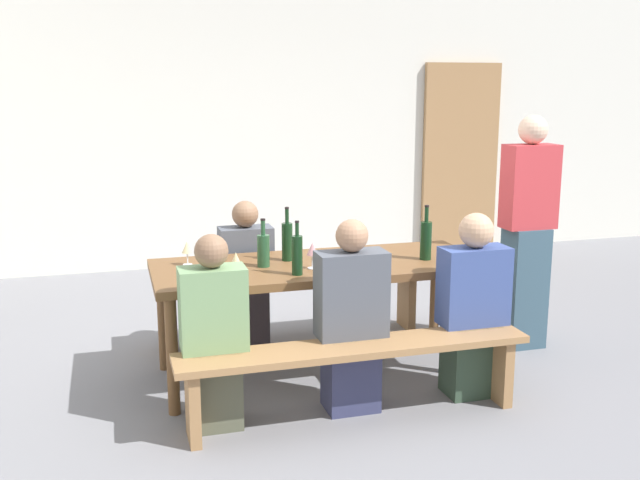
{
  "coord_description": "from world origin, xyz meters",
  "views": [
    {
      "loc": [
        -1.27,
        -4.38,
        1.87
      ],
      "look_at": [
        0.0,
        0.0,
        0.9
      ],
      "focal_mm": 41.17,
      "sensor_mm": 36.0,
      "label": 1
    }
  ],
  "objects_px": {
    "bench_near": "(355,360)",
    "wine_bottle_2": "(426,239)",
    "bench_far": "(293,292)",
    "seated_guest_near_0": "(214,338)",
    "wooden_door": "(460,158)",
    "wine_glass_2": "(187,248)",
    "wine_bottle_3": "(263,249)",
    "wine_glass_3": "(312,250)",
    "seated_guest_near_1": "(351,322)",
    "seated_guest_far_0": "(247,281)",
    "wine_glass_0": "(236,260)",
    "seated_guest_near_2": "(473,310)",
    "standing_host": "(527,236)",
    "wine_bottle_0": "(297,254)",
    "wine_glass_1": "(363,232)",
    "wine_bottle_1": "(287,241)",
    "tasting_table": "(320,274)"
  },
  "relations": [
    {
      "from": "wine_bottle_3",
      "to": "seated_guest_near_0",
      "type": "xyz_separation_m",
      "value": [
        -0.4,
        -0.57,
        -0.35
      ]
    },
    {
      "from": "wine_glass_2",
      "to": "wine_bottle_3",
      "type": "bearing_deg",
      "value": -20.6
    },
    {
      "from": "wooden_door",
      "to": "tasting_table",
      "type": "distance_m",
      "value": 4.05
    },
    {
      "from": "bench_near",
      "to": "seated_guest_far_0",
      "type": "distance_m",
      "value": 1.34
    },
    {
      "from": "bench_far",
      "to": "seated_guest_near_2",
      "type": "xyz_separation_m",
      "value": [
        0.8,
        -1.28,
        0.18
      ]
    },
    {
      "from": "tasting_table",
      "to": "wine_glass_2",
      "type": "xyz_separation_m",
      "value": [
        -0.82,
        0.18,
        0.18
      ]
    },
    {
      "from": "seated_guest_far_0",
      "to": "wine_bottle_1",
      "type": "bearing_deg",
      "value": 23.43
    },
    {
      "from": "bench_near",
      "to": "seated_guest_far_0",
      "type": "xyz_separation_m",
      "value": [
        -0.38,
        1.28,
        0.15
      ]
    },
    {
      "from": "wine_bottle_3",
      "to": "wine_glass_3",
      "type": "bearing_deg",
      "value": -26.06
    },
    {
      "from": "wooden_door",
      "to": "wine_bottle_0",
      "type": "bearing_deg",
      "value": -129.35
    },
    {
      "from": "wine_bottle_0",
      "to": "wine_glass_3",
      "type": "bearing_deg",
      "value": 42.74
    },
    {
      "from": "wine_glass_1",
      "to": "bench_far",
      "type": "bearing_deg",
      "value": 130.9
    },
    {
      "from": "tasting_table",
      "to": "seated_guest_near_1",
      "type": "distance_m",
      "value": 0.58
    },
    {
      "from": "wine_bottle_2",
      "to": "wine_bottle_3",
      "type": "bearing_deg",
      "value": 174.38
    },
    {
      "from": "wooden_door",
      "to": "wine_glass_2",
      "type": "bearing_deg",
      "value": -138.85
    },
    {
      "from": "bench_near",
      "to": "wine_glass_3",
      "type": "bearing_deg",
      "value": 98.52
    },
    {
      "from": "bench_far",
      "to": "wine_bottle_2",
      "type": "height_order",
      "value": "wine_bottle_2"
    },
    {
      "from": "bench_near",
      "to": "seated_guest_near_2",
      "type": "bearing_deg",
      "value": 10.65
    },
    {
      "from": "bench_far",
      "to": "wine_glass_2",
      "type": "height_order",
      "value": "wine_glass_2"
    },
    {
      "from": "wine_glass_1",
      "to": "seated_guest_near_2",
      "type": "height_order",
      "value": "seated_guest_near_2"
    },
    {
      "from": "seated_guest_far_0",
      "to": "wine_glass_2",
      "type": "bearing_deg",
      "value": -48.8
    },
    {
      "from": "bench_far",
      "to": "seated_guest_near_1",
      "type": "xyz_separation_m",
      "value": [
        0.02,
        -1.28,
        0.17
      ]
    },
    {
      "from": "standing_host",
      "to": "wine_glass_3",
      "type": "bearing_deg",
      "value": 8.22
    },
    {
      "from": "wine_glass_0",
      "to": "wine_glass_3",
      "type": "distance_m",
      "value": 0.5
    },
    {
      "from": "wine_glass_0",
      "to": "tasting_table",
      "type": "bearing_deg",
      "value": 20.6
    },
    {
      "from": "wine_bottle_0",
      "to": "wine_glass_1",
      "type": "relative_size",
      "value": 1.81
    },
    {
      "from": "seated_guest_near_1",
      "to": "seated_guest_near_2",
      "type": "bearing_deg",
      "value": -90.0
    },
    {
      "from": "wine_bottle_2",
      "to": "seated_guest_near_2",
      "type": "distance_m",
      "value": 0.59
    },
    {
      "from": "wine_glass_3",
      "to": "seated_guest_far_0",
      "type": "distance_m",
      "value": 0.84
    },
    {
      "from": "wine_glass_0",
      "to": "seated_guest_near_1",
      "type": "height_order",
      "value": "seated_guest_near_1"
    },
    {
      "from": "wine_glass_3",
      "to": "standing_host",
      "type": "height_order",
      "value": "standing_host"
    },
    {
      "from": "wine_bottle_0",
      "to": "seated_guest_far_0",
      "type": "xyz_separation_m",
      "value": [
        -0.16,
        0.81,
        -0.37
      ]
    },
    {
      "from": "wine_glass_0",
      "to": "wine_bottle_1",
      "type": "bearing_deg",
      "value": 40.91
    },
    {
      "from": "seated_guest_far_0",
      "to": "seated_guest_near_1",
      "type": "bearing_deg",
      "value": 19.51
    },
    {
      "from": "bench_far",
      "to": "seated_guest_near_1",
      "type": "distance_m",
      "value": 1.29
    },
    {
      "from": "tasting_table",
      "to": "wine_glass_3",
      "type": "xyz_separation_m",
      "value": [
        -0.09,
        -0.13,
        0.19
      ]
    },
    {
      "from": "seated_guest_near_2",
      "to": "standing_host",
      "type": "height_order",
      "value": "standing_host"
    },
    {
      "from": "wine_glass_0",
      "to": "seated_guest_far_0",
      "type": "distance_m",
      "value": 0.88
    },
    {
      "from": "wine_bottle_2",
      "to": "wine_bottle_3",
      "type": "distance_m",
      "value": 1.06
    },
    {
      "from": "bench_near",
      "to": "wine_glass_3",
      "type": "xyz_separation_m",
      "value": [
        -0.09,
        0.58,
        0.51
      ]
    },
    {
      "from": "wine_bottle_1",
      "to": "tasting_table",
      "type": "bearing_deg",
      "value": -33.56
    },
    {
      "from": "wine_glass_3",
      "to": "seated_guest_near_1",
      "type": "relative_size",
      "value": 0.15
    },
    {
      "from": "bench_far",
      "to": "standing_host",
      "type": "xyz_separation_m",
      "value": [
        1.56,
        -0.61,
        0.46
      ]
    },
    {
      "from": "wine_bottle_1",
      "to": "seated_guest_near_0",
      "type": "relative_size",
      "value": 0.32
    },
    {
      "from": "wine_bottle_3",
      "to": "seated_guest_near_1",
      "type": "xyz_separation_m",
      "value": [
        0.39,
        -0.57,
        -0.33
      ]
    },
    {
      "from": "bench_near",
      "to": "wine_bottle_2",
      "type": "bearing_deg",
      "value": 41.89
    },
    {
      "from": "bench_far",
      "to": "seated_guest_near_0",
      "type": "bearing_deg",
      "value": -120.9
    },
    {
      "from": "wine_glass_3",
      "to": "wooden_door",
      "type": "bearing_deg",
      "value": 50.97
    },
    {
      "from": "wine_bottle_1",
      "to": "wine_glass_0",
      "type": "xyz_separation_m",
      "value": [
        -0.39,
        -0.34,
        -0.03
      ]
    },
    {
      "from": "wine_glass_3",
      "to": "wine_bottle_1",
      "type": "bearing_deg",
      "value": 111.1
    }
  ]
}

